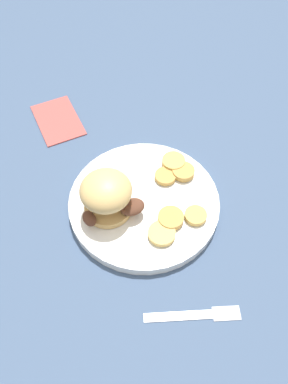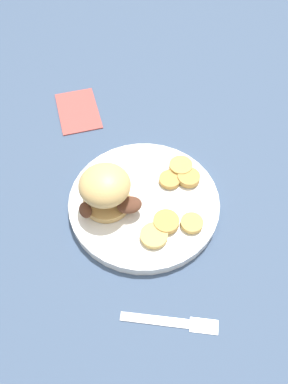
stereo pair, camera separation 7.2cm
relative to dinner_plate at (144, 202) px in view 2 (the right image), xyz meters
The scene contains 11 objects.
ground_plane 0.01m from the dinner_plate, ahead, with size 4.00×4.00×0.00m, color #3D5170.
dinner_plate is the anchor object (origin of this frame).
sandwich 0.09m from the dinner_plate, 103.77° to the left, with size 0.11×0.13×0.09m.
potato_round_0 0.07m from the dinner_plate, 137.35° to the right, with size 0.05×0.05×0.01m, color tan.
potato_round_1 0.10m from the dinner_plate, 56.13° to the right, with size 0.05×0.05×0.01m, color tan.
potato_round_2 0.11m from the dinner_plate, 39.16° to the right, with size 0.05×0.05×0.01m, color tan.
potato_round_3 0.09m from the dinner_plate, 162.01° to the right, with size 0.05×0.05×0.01m, color #DBB766.
potato_round_4 0.07m from the dinner_plate, 43.80° to the right, with size 0.04×0.04×0.01m, color tan.
potato_round_5 0.11m from the dinner_plate, 116.92° to the right, with size 0.04×0.04×0.01m, color tan.
fork 0.24m from the dinner_plate, 163.40° to the right, with size 0.02×0.16×0.00m.
napkin 0.32m from the dinner_plate, 36.05° to the left, with size 0.15×0.09×0.01m, color #B24C47.
Camera 2 is at (-0.41, -0.04, 0.64)m, focal length 35.00 mm.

